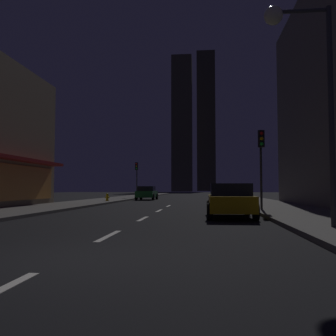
{
  "coord_description": "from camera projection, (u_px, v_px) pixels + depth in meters",
  "views": [
    {
      "loc": [
        2.5,
        -5.97,
        1.26
      ],
      "look_at": [
        0.0,
        18.45,
        2.65
      ],
      "focal_mm": 37.94,
      "sensor_mm": 36.0,
      "label": 1
    }
  ],
  "objects": [
    {
      "name": "ground_plane",
      "position": [
        181.0,
        200.0,
        37.9
      ],
      "size": [
        78.0,
        136.0,
        0.1
      ],
      "primitive_type": "cube",
      "color": "black"
    },
    {
      "name": "sidewalk_right",
      "position": [
        247.0,
        199.0,
        37.19
      ],
      "size": [
        4.0,
        76.0,
        0.15
      ],
      "primitive_type": "cube",
      "color": "#605E59",
      "rests_on": "ground"
    },
    {
      "name": "sidewalk_left",
      "position": [
        117.0,
        199.0,
        38.62
      ],
      "size": [
        4.0,
        76.0,
        0.15
      ],
      "primitive_type": "cube",
      "color": "#605E59",
      "rests_on": "ground"
    },
    {
      "name": "lane_marking_center",
      "position": [
        143.0,
        219.0,
        14.46
      ],
      "size": [
        0.16,
        23.0,
        0.01
      ],
      "color": "silver",
      "rests_on": "ground"
    },
    {
      "name": "skyscraper_distant_tall",
      "position": [
        182.0,
        124.0,
        126.84
      ],
      "size": [
        7.19,
        6.05,
        48.52
      ],
      "primitive_type": "cube",
      "color": "#423E31",
      "rests_on": "ground"
    },
    {
      "name": "skyscraper_distant_mid",
      "position": [
        206.0,
        121.0,
        154.02
      ],
      "size": [
        7.87,
        7.08,
        60.46
      ],
      "primitive_type": "cube",
      "color": "#353328",
      "rests_on": "ground"
    },
    {
      "name": "car_parked_near",
      "position": [
        230.0,
        200.0,
        15.15
      ],
      "size": [
        1.98,
        4.24,
        1.45
      ],
      "color": "gold",
      "rests_on": "ground"
    },
    {
      "name": "car_parked_far",
      "position": [
        147.0,
        193.0,
        37.75
      ],
      "size": [
        1.98,
        4.24,
        1.45
      ],
      "color": "#1E722D",
      "rests_on": "ground"
    },
    {
      "name": "fire_hydrant_far_left",
      "position": [
        107.0,
        197.0,
        30.78
      ],
      "size": [
        0.42,
        0.3,
        0.65
      ],
      "color": "gold",
      "rests_on": "sidewalk_left"
    },
    {
      "name": "traffic_light_near_right",
      "position": [
        261.0,
        151.0,
        18.7
      ],
      "size": [
        0.32,
        0.48,
        4.2
      ],
      "color": "#2D2D2D",
      "rests_on": "sidewalk_right"
    },
    {
      "name": "traffic_light_far_left",
      "position": [
        137.0,
        172.0,
        42.14
      ],
      "size": [
        0.32,
        0.48,
        4.2
      ],
      "color": "#2D2D2D",
      "rests_on": "sidewalk_left"
    },
    {
      "name": "street_lamp_right",
      "position": [
        301.0,
        60.0,
        10.51
      ],
      "size": [
        1.96,
        0.56,
        6.58
      ],
      "color": "#38383D",
      "rests_on": "sidewalk_right"
    }
  ]
}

